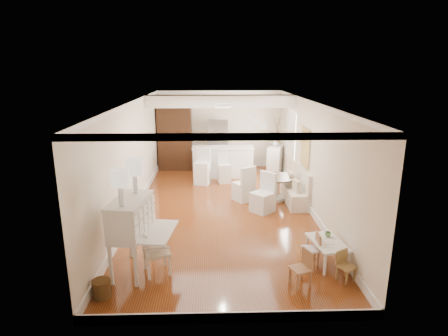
{
  "coord_description": "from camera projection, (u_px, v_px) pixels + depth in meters",
  "views": [
    {
      "loc": [
        -0.24,
        -9.16,
        3.6
      ],
      "look_at": [
        0.05,
        0.3,
        1.05
      ],
      "focal_mm": 30.0,
      "sensor_mm": 36.0,
      "label": 1
    }
  ],
  "objects": [
    {
      "name": "branch_vase",
      "position": [
        275.0,
        143.0,
        13.11
      ],
      "size": [
        0.2,
        0.2,
        0.21
      ],
      "primitive_type": "imported",
      "rotation": [
        0.0,
        0.0,
        -0.01
      ],
      "color": "white",
      "rests_on": "sideboard"
    },
    {
      "name": "slip_chair_near",
      "position": [
        263.0,
        193.0,
        9.53
      ],
      "size": [
        0.7,
        0.7,
        1.02
      ],
      "primitive_type": "cube",
      "rotation": [
        0.0,
        0.0,
        -0.81
      ],
      "color": "silver",
      "rests_on": "ground"
    },
    {
      "name": "gustavian_armchair",
      "position": [
        157.0,
        252.0,
        6.68
      ],
      "size": [
        0.61,
        0.61,
        0.83
      ],
      "primitive_type": "cube",
      "rotation": [
        0.0,
        0.0,
        1.92
      ],
      "color": "silver",
      "rests_on": "ground"
    },
    {
      "name": "wicker_basket",
      "position": [
        102.0,
        289.0,
        6.03
      ],
      "size": [
        0.33,
        0.33,
        0.3
      ],
      "primitive_type": "cylinder",
      "rotation": [
        0.0,
        0.0,
        -0.1
      ],
      "color": "#54371A",
      "rests_on": "ground"
    },
    {
      "name": "bar_stool_right",
      "position": [
        224.0,
        168.0,
        11.98
      ],
      "size": [
        0.45,
        0.45,
        0.96
      ],
      "primitive_type": "cube",
      "rotation": [
        0.0,
        0.0,
        0.18
      ],
      "color": "silver",
      "rests_on": "ground"
    },
    {
      "name": "sideboard",
      "position": [
        276.0,
        159.0,
        13.22
      ],
      "size": [
        0.79,
        1.08,
        0.94
      ],
      "primitive_type": "cube",
      "rotation": [
        0.0,
        0.0,
        -0.4
      ],
      "color": "beige",
      "rests_on": "ground"
    },
    {
      "name": "pantry_cabinet",
      "position": [
        175.0,
        138.0,
        13.47
      ],
      "size": [
        1.2,
        0.6,
        2.3
      ],
      "primitive_type": "cube",
      "color": "#381E11",
      "rests_on": "ground"
    },
    {
      "name": "pencil_cup",
      "position": [
        328.0,
        234.0,
        7.2
      ],
      "size": [
        0.14,
        0.14,
        0.09
      ],
      "primitive_type": "imported",
      "rotation": [
        0.0,
        0.0,
        -0.2
      ],
      "color": "#639959",
      "rests_on": "kids_table"
    },
    {
      "name": "dining_table",
      "position": [
        277.0,
        188.0,
        10.42
      ],
      "size": [
        1.28,
        1.28,
        0.69
      ],
      "primitive_type": "cylinder",
      "rotation": [
        0.0,
        0.0,
        0.33
      ],
      "color": "#3F2814",
      "rests_on": "ground"
    },
    {
      "name": "room",
      "position": [
        224.0,
        133.0,
        9.58
      ],
      "size": [
        9.0,
        9.04,
        2.82
      ],
      "color": "brown",
      "rests_on": "ground"
    },
    {
      "name": "kids_chair_b",
      "position": [
        311.0,
        249.0,
        7.01
      ],
      "size": [
        0.3,
        0.3,
        0.63
      ],
      "primitive_type": "cube",
      "rotation": [
        0.0,
        0.0,
        -1.57
      ],
      "color": "#9C6B47",
      "rests_on": "ground"
    },
    {
      "name": "bar_stool_left",
      "position": [
        202.0,
        167.0,
        11.81
      ],
      "size": [
        0.55,
        0.55,
        1.14
      ],
      "primitive_type": "cube",
      "rotation": [
        0.0,
        0.0,
        -0.23
      ],
      "color": "white",
      "rests_on": "ground"
    },
    {
      "name": "banquette",
      "position": [
        295.0,
        185.0,
        10.19
      ],
      "size": [
        0.52,
        1.6,
        0.98
      ],
      "primitive_type": "cube",
      "color": "silver",
      "rests_on": "ground"
    },
    {
      "name": "fridge",
      "position": [
        228.0,
        144.0,
        13.56
      ],
      "size": [
        0.75,
        0.65,
        1.8
      ],
      "primitive_type": "imported",
      "color": "silver",
      "rests_on": "ground"
    },
    {
      "name": "kids_chair_c",
      "position": [
        346.0,
        266.0,
        6.47
      ],
      "size": [
        0.36,
        0.36,
        0.55
      ],
      "primitive_type": "cube",
      "rotation": [
        0.0,
        0.0,
        0.54
      ],
      "color": "#9D7B47",
      "rests_on": "ground"
    },
    {
      "name": "kids_chair_a",
      "position": [
        301.0,
        268.0,
        6.31
      ],
      "size": [
        0.4,
        0.4,
        0.64
      ],
      "primitive_type": "cube",
      "rotation": [
        0.0,
        0.0,
        -1.2
      ],
      "color": "#A26F49",
      "rests_on": "ground"
    },
    {
      "name": "secretary_bureau",
      "position": [
        132.0,
        236.0,
        6.68
      ],
      "size": [
        1.23,
        1.24,
        1.39
      ],
      "primitive_type": "cube",
      "rotation": [
        0.0,
        0.0,
        -0.13
      ],
      "color": "silver",
      "rests_on": "ground"
    },
    {
      "name": "kids_table",
      "position": [
        327.0,
        252.0,
        7.06
      ],
      "size": [
        0.67,
        0.97,
        0.45
      ],
      "primitive_type": "cube",
      "rotation": [
        0.0,
        0.0,
        0.16
      ],
      "color": "white",
      "rests_on": "ground"
    },
    {
      "name": "slip_chair_far",
      "position": [
        244.0,
        183.0,
        10.37
      ],
      "size": [
        0.67,
        0.67,
        1.0
      ],
      "primitive_type": "cube",
      "rotation": [
        0.0,
        0.0,
        -2.58
      ],
      "color": "white",
      "rests_on": "ground"
    },
    {
      "name": "breakfast_counter",
      "position": [
        223.0,
        162.0,
        12.64
      ],
      "size": [
        2.05,
        0.65,
        1.03
      ],
      "primitive_type": "cube",
      "color": "white",
      "rests_on": "ground"
    }
  ]
}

